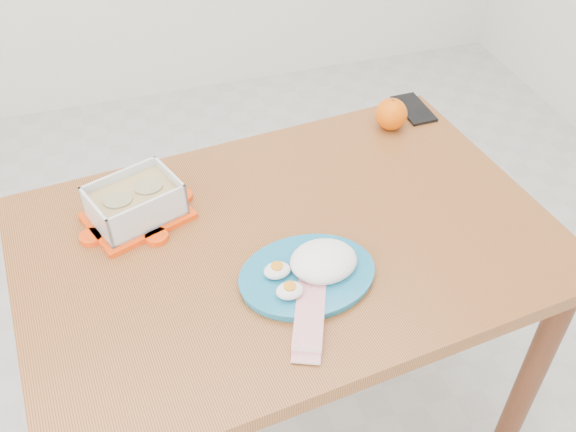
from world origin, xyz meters
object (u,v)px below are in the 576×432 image
object	(u,v)px
orange_fruit	(391,114)
dining_table	(288,268)
smartphone	(413,109)
food_container	(135,203)
rice_plate	(312,269)

from	to	relation	value
orange_fruit	dining_table	bearing A→B (deg)	-140.61
smartphone	dining_table	bearing A→B (deg)	-143.46
food_container	orange_fruit	world-z (taller)	food_container
orange_fruit	rice_plate	size ratio (longest dim) A/B	0.29
food_container	smartphone	size ratio (longest dim) A/B	1.75
rice_plate	food_container	bearing A→B (deg)	134.88
orange_fruit	rice_plate	world-z (taller)	orange_fruit
orange_fruit	smartphone	size ratio (longest dim) A/B	0.57
rice_plate	smartphone	bearing A→B (deg)	44.26
food_container	smartphone	distance (m)	0.83
food_container	dining_table	bearing A→B (deg)	-47.56
rice_plate	orange_fruit	bearing A→B (deg)	47.34
dining_table	orange_fruit	xyz separation A→B (m)	(0.39, 0.32, 0.14)
dining_table	food_container	size ratio (longest dim) A/B	4.74
dining_table	rice_plate	size ratio (longest dim) A/B	4.22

